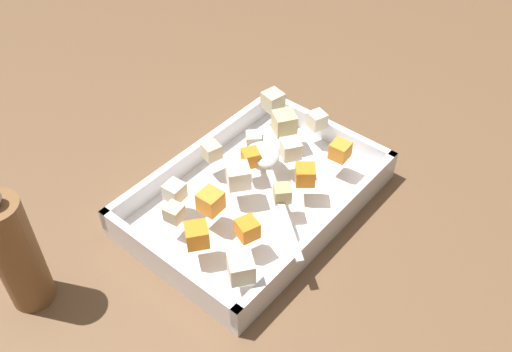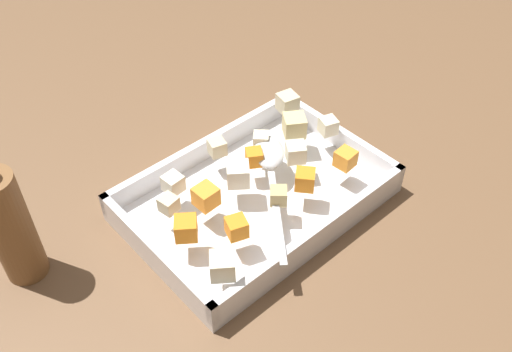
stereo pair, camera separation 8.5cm
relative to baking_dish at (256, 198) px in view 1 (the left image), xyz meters
name	(u,v)px [view 1 (the left image)]	position (x,y,z in m)	size (l,w,h in m)	color
ground_plane	(256,200)	(0.01, 0.01, -0.01)	(4.00, 4.00, 0.00)	brown
baking_dish	(256,198)	(0.00, 0.00, 0.00)	(0.38, 0.26, 0.05)	silver
carrot_chunk_near_left	(197,235)	(-0.14, -0.02, 0.05)	(0.03, 0.03, 0.03)	orange
carrot_chunk_back_center	(305,175)	(0.05, -0.06, 0.05)	(0.03, 0.03, 0.03)	orange
carrot_chunk_mid_left	(251,158)	(0.02, 0.03, 0.05)	(0.02, 0.02, 0.02)	orange
carrot_chunk_near_spoon	(340,151)	(0.12, -0.06, 0.05)	(0.03, 0.03, 0.03)	orange
carrot_chunk_corner_se	(211,201)	(-0.08, 0.01, 0.05)	(0.03, 0.03, 0.03)	orange
carrot_chunk_under_handle	(247,229)	(-0.09, -0.06, 0.05)	(0.03, 0.03, 0.03)	orange
potato_chunk_heap_top	(212,151)	(0.00, 0.09, 0.05)	(0.02, 0.02, 0.02)	beige
potato_chunk_corner_sw	(316,120)	(0.16, 0.01, 0.05)	(0.03, 0.03, 0.03)	beige
potato_chunk_corner_ne	(174,213)	(-0.13, 0.04, 0.05)	(0.02, 0.02, 0.02)	beige
potato_chunk_near_right	(254,140)	(0.06, 0.05, 0.05)	(0.02, 0.02, 0.02)	beige
potato_chunk_front_center	(282,193)	(0.00, -0.05, 0.05)	(0.02, 0.02, 0.02)	tan
potato_chunk_rim_edge	(273,101)	(0.15, 0.09, 0.05)	(0.03, 0.03, 0.03)	beige
potato_chunk_far_right	(284,123)	(0.12, 0.04, 0.05)	(0.03, 0.03, 0.03)	#E0CC89
potato_chunk_corner_nw	(241,268)	(-0.14, -0.10, 0.05)	(0.03, 0.03, 0.03)	beige
potato_chunk_mid_right	(291,149)	(0.08, -0.01, 0.05)	(0.03, 0.03, 0.03)	beige
parsnip_chunk_center	(175,191)	(-0.10, 0.07, 0.05)	(0.03, 0.03, 0.03)	silver
parsnip_chunk_heap_side	(238,176)	(-0.02, 0.02, 0.05)	(0.03, 0.03, 0.03)	silver
serving_spoon	(266,157)	(0.04, 0.02, 0.05)	(0.18, 0.21, 0.02)	silver
pepper_mill	(16,253)	(-0.32, 0.12, 0.08)	(0.06, 0.06, 0.20)	brown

